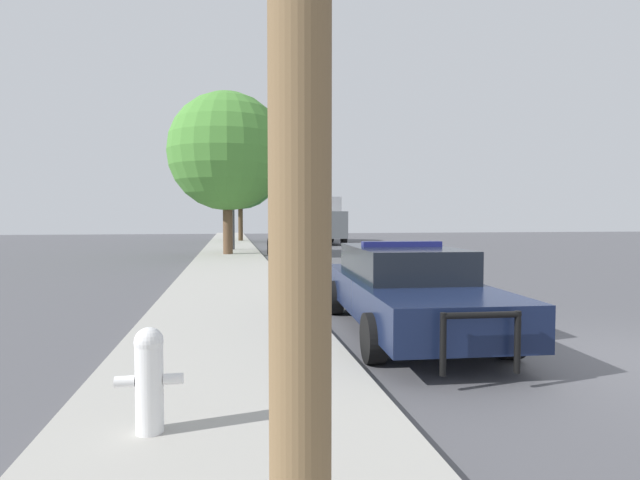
{
  "coord_description": "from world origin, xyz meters",
  "views": [
    {
      "loc": [
        -5.09,
        -5.53,
        1.85
      ],
      "look_at": [
        -1.97,
        11.74,
        1.08
      ],
      "focal_mm": 28.0,
      "sensor_mm": 36.0,
      "label": 1
    }
  ],
  "objects_px": {
    "traffic_light": "(257,182)",
    "car_background_midblock": "(286,239)",
    "fire_hydrant": "(149,377)",
    "tree_sidewalk_far": "(240,171)",
    "police_car": "(405,287)",
    "car_background_distant": "(286,232)",
    "tree_sidewalk_mid": "(227,152)",
    "box_truck": "(321,219)"
  },
  "relations": [
    {
      "from": "traffic_light",
      "to": "tree_sidewalk_far",
      "type": "xyz_separation_m",
      "value": [
        -0.69,
        11.0,
        1.64
      ]
    },
    {
      "from": "police_car",
      "to": "fire_hydrant",
      "type": "relative_size",
      "value": 6.51
    },
    {
      "from": "car_background_midblock",
      "to": "car_background_distant",
      "type": "bearing_deg",
      "value": 88.23
    },
    {
      "from": "traffic_light",
      "to": "tree_sidewalk_mid",
      "type": "height_order",
      "value": "tree_sidewalk_mid"
    },
    {
      "from": "police_car",
      "to": "tree_sidewalk_far",
      "type": "height_order",
      "value": "tree_sidewalk_far"
    },
    {
      "from": "police_car",
      "to": "tree_sidewalk_mid",
      "type": "bearing_deg",
      "value": -76.64
    },
    {
      "from": "tree_sidewalk_far",
      "to": "car_background_midblock",
      "type": "bearing_deg",
      "value": -79.94
    },
    {
      "from": "fire_hydrant",
      "to": "tree_sidewalk_far",
      "type": "relative_size",
      "value": 0.1
    },
    {
      "from": "traffic_light",
      "to": "car_background_distant",
      "type": "height_order",
      "value": "traffic_light"
    },
    {
      "from": "car_background_distant",
      "to": "tree_sidewalk_mid",
      "type": "xyz_separation_m",
      "value": [
        -4.71,
        -17.15,
        4.3
      ]
    },
    {
      "from": "car_background_distant",
      "to": "fire_hydrant",
      "type": "bearing_deg",
      "value": -98.42
    },
    {
      "from": "fire_hydrant",
      "to": "traffic_light",
      "type": "bearing_deg",
      "value": 84.88
    },
    {
      "from": "traffic_light",
      "to": "car_background_distant",
      "type": "relative_size",
      "value": 1.18
    },
    {
      "from": "fire_hydrant",
      "to": "car_background_distant",
      "type": "height_order",
      "value": "car_background_distant"
    },
    {
      "from": "traffic_light",
      "to": "tree_sidewalk_far",
      "type": "distance_m",
      "value": 11.14
    },
    {
      "from": "car_background_midblock",
      "to": "traffic_light",
      "type": "bearing_deg",
      "value": 145.1
    },
    {
      "from": "car_background_midblock",
      "to": "fire_hydrant",
      "type": "bearing_deg",
      "value": -94.57
    },
    {
      "from": "car_background_midblock",
      "to": "box_truck",
      "type": "relative_size",
      "value": 0.7
    },
    {
      "from": "box_truck",
      "to": "tree_sidewalk_far",
      "type": "relative_size",
      "value": 0.8
    },
    {
      "from": "traffic_light",
      "to": "tree_sidewalk_mid",
      "type": "bearing_deg",
      "value": -114.81
    },
    {
      "from": "car_background_distant",
      "to": "tree_sidewalk_far",
      "type": "distance_m",
      "value": 6.66
    },
    {
      "from": "car_background_distant",
      "to": "box_truck",
      "type": "height_order",
      "value": "box_truck"
    },
    {
      "from": "box_truck",
      "to": "tree_sidewalk_far",
      "type": "distance_m",
      "value": 7.46
    },
    {
      "from": "fire_hydrant",
      "to": "box_truck",
      "type": "bearing_deg",
      "value": 77.26
    },
    {
      "from": "traffic_light",
      "to": "box_truck",
      "type": "height_order",
      "value": "traffic_light"
    },
    {
      "from": "car_background_distant",
      "to": "tree_sidewalk_mid",
      "type": "height_order",
      "value": "tree_sidewalk_mid"
    },
    {
      "from": "car_background_midblock",
      "to": "tree_sidewalk_mid",
      "type": "height_order",
      "value": "tree_sidewalk_mid"
    },
    {
      "from": "traffic_light",
      "to": "car_background_midblock",
      "type": "xyz_separation_m",
      "value": [
        1.47,
        -1.21,
        -3.09
      ]
    },
    {
      "from": "tree_sidewalk_far",
      "to": "car_background_distant",
      "type": "bearing_deg",
      "value": 35.34
    },
    {
      "from": "box_truck",
      "to": "police_car",
      "type": "bearing_deg",
      "value": 81.15
    },
    {
      "from": "car_background_midblock",
      "to": "tree_sidewalk_far",
      "type": "xyz_separation_m",
      "value": [
        -2.17,
        12.21,
        4.73
      ]
    },
    {
      "from": "police_car",
      "to": "fire_hydrant",
      "type": "xyz_separation_m",
      "value": [
        -3.44,
        -3.59,
        -0.15
      ]
    },
    {
      "from": "box_truck",
      "to": "tree_sidewalk_far",
      "type": "bearing_deg",
      "value": -28.83
    },
    {
      "from": "police_car",
      "to": "tree_sidewalk_mid",
      "type": "height_order",
      "value": "tree_sidewalk_mid"
    },
    {
      "from": "police_car",
      "to": "box_truck",
      "type": "height_order",
      "value": "box_truck"
    },
    {
      "from": "police_car",
      "to": "tree_sidewalk_far",
      "type": "relative_size",
      "value": 0.67
    },
    {
      "from": "car_background_distant",
      "to": "box_truck",
      "type": "distance_m",
      "value": 6.1
    },
    {
      "from": "box_truck",
      "to": "tree_sidewalk_far",
      "type": "xyz_separation_m",
      "value": [
        -5.74,
        2.99,
        3.7
      ]
    },
    {
      "from": "box_truck",
      "to": "car_background_distant",
      "type": "bearing_deg",
      "value": -72.52
    },
    {
      "from": "car_background_distant",
      "to": "car_background_midblock",
      "type": "distance_m",
      "value": 15.0
    },
    {
      "from": "car_background_midblock",
      "to": "tree_sidewalk_mid",
      "type": "relative_size",
      "value": 0.6
    },
    {
      "from": "car_background_midblock",
      "to": "tree_sidewalk_far",
      "type": "height_order",
      "value": "tree_sidewalk_far"
    }
  ]
}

